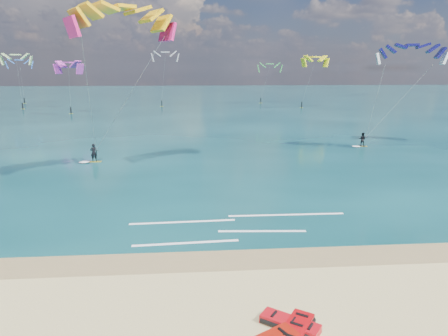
# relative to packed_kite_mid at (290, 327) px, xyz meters

# --- Properties ---
(ground) EXTENTS (320.00, 320.00, 0.00)m
(ground) POSITION_rel_packed_kite_mid_xyz_m (-3.77, 42.58, 0.00)
(ground) COLOR tan
(ground) RESTS_ON ground
(wet_sand_strip) EXTENTS (320.00, 2.40, 0.01)m
(wet_sand_strip) POSITION_rel_packed_kite_mid_xyz_m (-3.77, 5.58, 0.00)
(wet_sand_strip) COLOR olive
(wet_sand_strip) RESTS_ON ground
(sea) EXTENTS (320.00, 200.00, 0.04)m
(sea) POSITION_rel_packed_kite_mid_xyz_m (-3.77, 106.58, 0.02)
(sea) COLOR #093035
(sea) RESTS_ON ground
(packed_kite_mid) EXTENTS (2.54, 2.24, 0.37)m
(packed_kite_mid) POSITION_rel_packed_kite_mid_xyz_m (0.00, 0.00, 0.00)
(packed_kite_mid) COLOR red
(packed_kite_mid) RESTS_ON ground
(packed_kite_right) EXTENTS (2.22, 2.55, 0.42)m
(packed_kite_right) POSITION_rel_packed_kite_mid_xyz_m (0.10, -0.42, 0.00)
(packed_kite_right) COLOR #B8070C
(packed_kite_right) RESTS_ON ground
(kitesurfer_main) EXTENTS (12.02, 10.89, 15.51)m
(kitesurfer_main) POSITION_rel_packed_kite_mid_xyz_m (-11.01, 23.81, 7.88)
(kitesurfer_main) COLOR gold
(kitesurfer_main) RESTS_ON sea
(kitesurfer_far) EXTENTS (9.13, 6.33, 13.14)m
(kitesurfer_far) POSITION_rel_packed_kite_mid_xyz_m (18.63, 31.70, 6.96)
(kitesurfer_far) COLOR gold
(kitesurfer_far) RESTS_ON sea
(shoreline_foam) EXTENTS (13.81, 4.29, 0.01)m
(shoreline_foam) POSITION_rel_packed_kite_mid_xyz_m (-1.16, 9.82, 0.04)
(shoreline_foam) COLOR white
(shoreline_foam) RESTS_ON ground
(distant_kites) EXTENTS (77.55, 30.84, 12.86)m
(distant_kites) POSITION_rel_packed_kite_mid_xyz_m (-14.49, 83.15, 5.75)
(distant_kites) COLOR #348F47
(distant_kites) RESTS_ON ground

